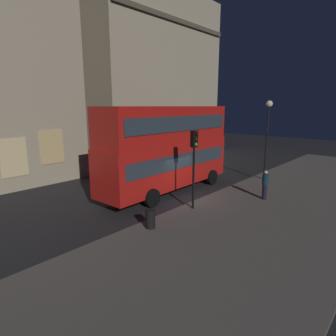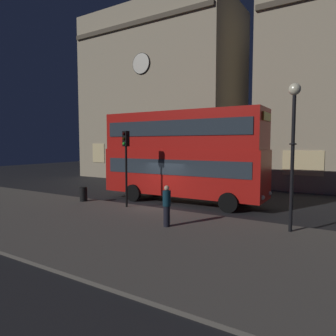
{
  "view_description": "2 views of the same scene",
  "coord_description": "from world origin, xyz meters",
  "px_view_note": "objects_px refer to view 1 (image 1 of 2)",
  "views": [
    {
      "loc": [
        -13.18,
        -10.17,
        5.59
      ],
      "look_at": [
        -0.36,
        1.2,
        1.84
      ],
      "focal_mm": 30.35,
      "sensor_mm": 36.0,
      "label": 1
    },
    {
      "loc": [
        9.59,
        -14.51,
        3.63
      ],
      "look_at": [
        0.52,
        0.08,
        2.27
      ],
      "focal_mm": 32.61,
      "sensor_mm": 36.0,
      "label": 2
    }
  ],
  "objects_px": {
    "traffic_light_near_kerb": "(194,154)",
    "pedestrian": "(265,185)",
    "traffic_light_far_side": "(210,137)",
    "litter_bin": "(150,219)",
    "street_lamp": "(268,125)",
    "double_decker_bus": "(167,145)"
  },
  "relations": [
    {
      "from": "double_decker_bus",
      "to": "pedestrian",
      "type": "distance_m",
      "value": 6.46
    },
    {
      "from": "double_decker_bus",
      "to": "traffic_light_far_side",
      "type": "bearing_deg",
      "value": 16.25
    },
    {
      "from": "traffic_light_near_kerb",
      "to": "street_lamp",
      "type": "distance_m",
      "value": 8.77
    },
    {
      "from": "traffic_light_far_side",
      "to": "litter_bin",
      "type": "distance_m",
      "value": 16.05
    },
    {
      "from": "traffic_light_near_kerb",
      "to": "traffic_light_far_side",
      "type": "bearing_deg",
      "value": 38.34
    },
    {
      "from": "street_lamp",
      "to": "litter_bin",
      "type": "bearing_deg",
      "value": 178.99
    },
    {
      "from": "traffic_light_far_side",
      "to": "litter_bin",
      "type": "bearing_deg",
      "value": 23.81
    },
    {
      "from": "street_lamp",
      "to": "pedestrian",
      "type": "distance_m",
      "value": 5.97
    },
    {
      "from": "litter_bin",
      "to": "pedestrian",
      "type": "bearing_deg",
      "value": -16.52
    },
    {
      "from": "traffic_light_near_kerb",
      "to": "litter_bin",
      "type": "distance_m",
      "value": 4.23
    },
    {
      "from": "traffic_light_far_side",
      "to": "litter_bin",
      "type": "relative_size",
      "value": 4.16
    },
    {
      "from": "traffic_light_far_side",
      "to": "litter_bin",
      "type": "xyz_separation_m",
      "value": [
        -14.58,
        -6.4,
        -2.08
      ]
    },
    {
      "from": "double_decker_bus",
      "to": "traffic_light_far_side",
      "type": "relative_size",
      "value": 2.84
    },
    {
      "from": "litter_bin",
      "to": "double_decker_bus",
      "type": "bearing_deg",
      "value": 34.23
    },
    {
      "from": "traffic_light_near_kerb",
      "to": "traffic_light_far_side",
      "type": "xyz_separation_m",
      "value": [
        11.23,
        6.34,
        -0.51
      ]
    },
    {
      "from": "traffic_light_far_side",
      "to": "street_lamp",
      "type": "bearing_deg",
      "value": 69.18
    },
    {
      "from": "double_decker_bus",
      "to": "pedestrian",
      "type": "relative_size",
      "value": 5.89
    },
    {
      "from": "double_decker_bus",
      "to": "traffic_light_near_kerb",
      "type": "xyz_separation_m",
      "value": [
        -1.68,
        -3.37,
        0.04
      ]
    },
    {
      "from": "double_decker_bus",
      "to": "traffic_light_near_kerb",
      "type": "distance_m",
      "value": 3.76
    },
    {
      "from": "traffic_light_near_kerb",
      "to": "traffic_light_far_side",
      "type": "height_order",
      "value": "traffic_light_near_kerb"
    },
    {
      "from": "traffic_light_near_kerb",
      "to": "pedestrian",
      "type": "bearing_deg",
      "value": -20.09
    },
    {
      "from": "double_decker_bus",
      "to": "litter_bin",
      "type": "relative_size",
      "value": 11.83
    }
  ]
}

